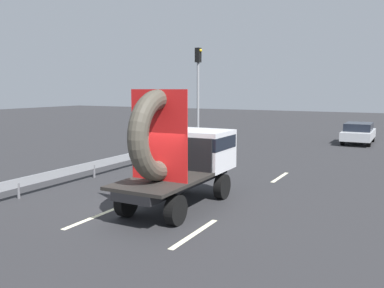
% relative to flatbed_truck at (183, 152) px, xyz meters
% --- Properties ---
extents(ground_plane, '(120.00, 120.00, 0.00)m').
position_rel_flatbed_truck_xyz_m(ground_plane, '(-0.37, -1.15, -1.73)').
color(ground_plane, '#28282B').
extents(flatbed_truck, '(2.02, 5.00, 3.75)m').
position_rel_flatbed_truck_xyz_m(flatbed_truck, '(0.00, 0.00, 0.00)').
color(flatbed_truck, black).
rests_on(flatbed_truck, ground_plane).
extents(distant_sedan, '(1.88, 4.39, 1.43)m').
position_rel_flatbed_truck_xyz_m(distant_sedan, '(3.27, 18.87, -0.96)').
color(distant_sedan, black).
rests_on(distant_sedan, ground_plane).
extents(traffic_light, '(0.42, 0.36, 6.32)m').
position_rel_flatbed_truck_xyz_m(traffic_light, '(-5.69, 12.09, 2.35)').
color(traffic_light, gray).
rests_on(traffic_light, ground_plane).
extents(guardrail, '(0.10, 15.32, 0.71)m').
position_rel_flatbed_truck_xyz_m(guardrail, '(-5.33, 3.66, -1.20)').
color(guardrail, gray).
rests_on(guardrail, ground_plane).
extents(lane_dash_left_near, '(0.16, 2.24, 0.01)m').
position_rel_flatbed_truck_xyz_m(lane_dash_left_near, '(-1.64, -2.58, -1.72)').
color(lane_dash_left_near, beige).
rests_on(lane_dash_left_near, ground_plane).
extents(lane_dash_left_far, '(0.16, 2.53, 0.01)m').
position_rel_flatbed_truck_xyz_m(lane_dash_left_far, '(-1.64, 5.74, -1.72)').
color(lane_dash_left_far, beige).
rests_on(lane_dash_left_far, ground_plane).
extents(lane_dash_right_near, '(0.16, 2.49, 0.01)m').
position_rel_flatbed_truck_xyz_m(lane_dash_right_near, '(1.64, -2.27, -1.72)').
color(lane_dash_right_near, beige).
rests_on(lane_dash_right_near, ground_plane).
extents(lane_dash_right_far, '(0.16, 2.20, 0.01)m').
position_rel_flatbed_truck_xyz_m(lane_dash_right_far, '(1.64, 5.55, -1.72)').
color(lane_dash_right_far, beige).
rests_on(lane_dash_right_far, ground_plane).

